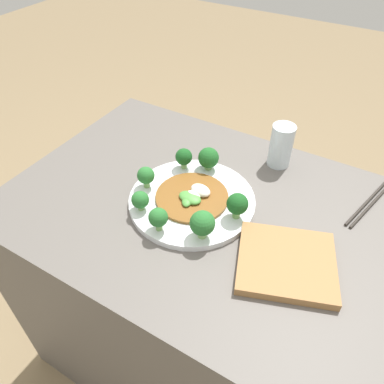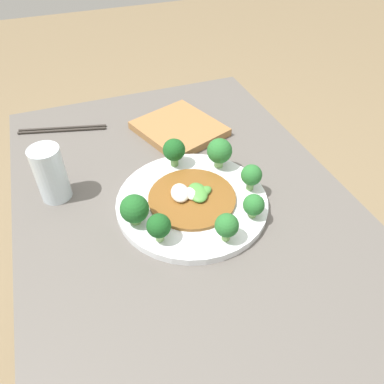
{
  "view_description": "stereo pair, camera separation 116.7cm",
  "coord_description": "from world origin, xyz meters",
  "px_view_note": "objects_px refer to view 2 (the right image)",
  "views": [
    {
      "loc": [
        0.32,
        -0.59,
        1.41
      ],
      "look_at": [
        -0.03,
        -0.01,
        0.8
      ],
      "focal_mm": 35.0,
      "sensor_mm": 36.0,
      "label": 1
    },
    {
      "loc": [
        -0.55,
        0.18,
        1.31
      ],
      "look_at": [
        -0.03,
        -0.01,
        0.8
      ],
      "focal_mm": 35.0,
      "sensor_mm": 36.0,
      "label": 2
    }
  ],
  "objects_px": {
    "broccoli_southwest": "(254,205)",
    "broccoli_north": "(134,209)",
    "broccoli_northwest": "(159,226)",
    "chopsticks": "(62,129)",
    "broccoli_south": "(251,175)",
    "broccoli_west": "(227,226)",
    "cutting_board": "(179,129)",
    "broccoli_east": "(174,150)",
    "plate": "(192,202)",
    "drinking_glass": "(51,174)",
    "broccoli_southeast": "(220,151)",
    "stirfry_center": "(192,196)"
  },
  "relations": [
    {
      "from": "broccoli_southwest",
      "to": "broccoli_north",
      "type": "bearing_deg",
      "value": 73.79
    },
    {
      "from": "broccoli_northwest",
      "to": "chopsticks",
      "type": "bearing_deg",
      "value": 15.61
    },
    {
      "from": "broccoli_south",
      "to": "broccoli_northwest",
      "type": "bearing_deg",
      "value": 107.25
    },
    {
      "from": "broccoli_north",
      "to": "broccoli_west",
      "type": "height_order",
      "value": "broccoli_north"
    },
    {
      "from": "cutting_board",
      "to": "broccoli_northwest",
      "type": "bearing_deg",
      "value": 155.71
    },
    {
      "from": "broccoli_north",
      "to": "cutting_board",
      "type": "xyz_separation_m",
      "value": [
        0.29,
        -0.19,
        -0.04
      ]
    },
    {
      "from": "broccoli_west",
      "to": "broccoli_south",
      "type": "bearing_deg",
      "value": -43.86
    },
    {
      "from": "broccoli_south",
      "to": "broccoli_west",
      "type": "height_order",
      "value": "same"
    },
    {
      "from": "broccoli_south",
      "to": "broccoli_southwest",
      "type": "distance_m",
      "value": 0.08
    },
    {
      "from": "broccoli_northwest",
      "to": "broccoli_west",
      "type": "bearing_deg",
      "value": -109.85
    },
    {
      "from": "broccoli_east",
      "to": "broccoli_northwest",
      "type": "distance_m",
      "value": 0.22
    },
    {
      "from": "plate",
      "to": "broccoli_north",
      "type": "relative_size",
      "value": 4.92
    },
    {
      "from": "broccoli_east",
      "to": "broccoli_west",
      "type": "relative_size",
      "value": 1.14
    },
    {
      "from": "broccoli_south",
      "to": "drinking_glass",
      "type": "height_order",
      "value": "drinking_glass"
    },
    {
      "from": "broccoli_northwest",
      "to": "chopsticks",
      "type": "distance_m",
      "value": 0.48
    },
    {
      "from": "broccoli_west",
      "to": "drinking_glass",
      "type": "bearing_deg",
      "value": 48.63
    },
    {
      "from": "broccoli_southwest",
      "to": "cutting_board",
      "type": "height_order",
      "value": "broccoli_southwest"
    },
    {
      "from": "broccoli_south",
      "to": "chopsticks",
      "type": "xyz_separation_m",
      "value": [
        0.39,
        0.35,
        -0.05
      ]
    },
    {
      "from": "broccoli_east",
      "to": "broccoli_south",
      "type": "bearing_deg",
      "value": -137.18
    },
    {
      "from": "broccoli_west",
      "to": "broccoli_north",
      "type": "bearing_deg",
      "value": 55.51
    },
    {
      "from": "broccoli_east",
      "to": "broccoli_northwest",
      "type": "height_order",
      "value": "broccoli_east"
    },
    {
      "from": "broccoli_north",
      "to": "broccoli_southeast",
      "type": "height_order",
      "value": "broccoli_southeast"
    },
    {
      "from": "plate",
      "to": "broccoli_northwest",
      "type": "height_order",
      "value": "broccoli_northwest"
    },
    {
      "from": "broccoli_east",
      "to": "drinking_glass",
      "type": "xyz_separation_m",
      "value": [
        0.01,
        0.26,
        0.0
      ]
    },
    {
      "from": "broccoli_south",
      "to": "plate",
      "type": "bearing_deg",
      "value": 84.6
    },
    {
      "from": "broccoli_west",
      "to": "cutting_board",
      "type": "relative_size",
      "value": 0.23
    },
    {
      "from": "plate",
      "to": "drinking_glass",
      "type": "relative_size",
      "value": 2.57
    },
    {
      "from": "cutting_board",
      "to": "plate",
      "type": "bearing_deg",
      "value": 166.54
    },
    {
      "from": "broccoli_northwest",
      "to": "broccoli_north",
      "type": "height_order",
      "value": "broccoli_north"
    },
    {
      "from": "plate",
      "to": "broccoli_south",
      "type": "distance_m",
      "value": 0.13
    },
    {
      "from": "broccoli_northwest",
      "to": "stirfry_center",
      "type": "relative_size",
      "value": 0.33
    },
    {
      "from": "broccoli_southeast",
      "to": "chopsticks",
      "type": "xyz_separation_m",
      "value": [
        0.3,
        0.32,
        -0.05
      ]
    },
    {
      "from": "broccoli_southeast",
      "to": "drinking_glass",
      "type": "xyz_separation_m",
      "value": [
        0.04,
        0.36,
        0.0
      ]
    },
    {
      "from": "plate",
      "to": "broccoli_southeast",
      "type": "relative_size",
      "value": 4.46
    },
    {
      "from": "broccoli_northwest",
      "to": "broccoli_southwest",
      "type": "bearing_deg",
      "value": -91.63
    },
    {
      "from": "drinking_glass",
      "to": "chopsticks",
      "type": "relative_size",
      "value": 0.54
    },
    {
      "from": "drinking_glass",
      "to": "broccoli_east",
      "type": "bearing_deg",
      "value": -91.16
    },
    {
      "from": "plate",
      "to": "stirfry_center",
      "type": "xyz_separation_m",
      "value": [
        0.0,
        -0.0,
        0.02
      ]
    },
    {
      "from": "broccoli_east",
      "to": "broccoli_southeast",
      "type": "xyz_separation_m",
      "value": [
        -0.04,
        -0.09,
        0.0
      ]
    },
    {
      "from": "plate",
      "to": "chopsticks",
      "type": "distance_m",
      "value": 0.44
    },
    {
      "from": "broccoli_east",
      "to": "broccoli_southeast",
      "type": "distance_m",
      "value": 0.1
    },
    {
      "from": "broccoli_southwest",
      "to": "broccoli_northwest",
      "type": "bearing_deg",
      "value": 88.37
    },
    {
      "from": "broccoli_east",
      "to": "broccoli_south",
      "type": "xyz_separation_m",
      "value": [
        -0.13,
        -0.12,
        -0.0
      ]
    },
    {
      "from": "drinking_glass",
      "to": "chopsticks",
      "type": "xyz_separation_m",
      "value": [
        0.26,
        -0.04,
        -0.06
      ]
    },
    {
      "from": "stirfry_center",
      "to": "broccoli_northwest",
      "type": "bearing_deg",
      "value": 131.27
    },
    {
      "from": "plate",
      "to": "broccoli_south",
      "type": "bearing_deg",
      "value": -95.4
    },
    {
      "from": "broccoli_northwest",
      "to": "drinking_glass",
      "type": "relative_size",
      "value": 0.49
    },
    {
      "from": "broccoli_east",
      "to": "broccoli_west",
      "type": "height_order",
      "value": "broccoli_east"
    },
    {
      "from": "broccoli_northwest",
      "to": "chopsticks",
      "type": "relative_size",
      "value": 0.26
    },
    {
      "from": "broccoli_north",
      "to": "broccoli_west",
      "type": "xyz_separation_m",
      "value": [
        -0.1,
        -0.14,
        0.0
      ]
    }
  ]
}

